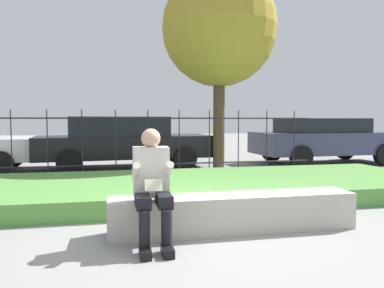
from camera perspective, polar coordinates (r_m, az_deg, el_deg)
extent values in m
plane|color=gray|center=(4.57, 3.24, -13.26)|extent=(60.00, 60.00, 0.00)
cube|color=#B7B2A3|center=(4.58, 6.39, -10.37)|extent=(2.97, 0.48, 0.44)
cube|color=gray|center=(4.63, 6.37, -12.53)|extent=(2.85, 0.44, 0.08)
cube|color=black|center=(3.81, -7.16, -16.09)|extent=(0.11, 0.26, 0.09)
cylinder|color=black|center=(3.80, -7.27, -12.66)|extent=(0.11, 0.11, 0.35)
cube|color=black|center=(3.94, -7.55, -8.52)|extent=(0.15, 0.42, 0.13)
cube|color=black|center=(3.83, -3.75, -15.94)|extent=(0.11, 0.26, 0.09)
cylinder|color=black|center=(3.82, -3.90, -12.53)|extent=(0.11, 0.11, 0.35)
cube|color=black|center=(3.97, -4.35, -8.43)|extent=(0.15, 0.42, 0.13)
cube|color=beige|center=(4.11, -6.29, -4.18)|extent=(0.38, 0.24, 0.54)
sphere|color=tan|center=(4.06, -6.29, 0.89)|extent=(0.21, 0.21, 0.21)
cylinder|color=beige|center=(3.94, -8.54, -4.26)|extent=(0.08, 0.29, 0.24)
cylinder|color=beige|center=(3.97, -3.59, -4.15)|extent=(0.08, 0.29, 0.24)
cube|color=beige|center=(3.87, -5.88, -6.32)|extent=(0.18, 0.09, 0.13)
cube|color=#569342|center=(6.60, -1.77, -6.68)|extent=(9.24, 2.95, 0.28)
cylinder|color=#232326|center=(8.69, -4.32, -3.04)|extent=(7.24, 0.03, 0.03)
cylinder|color=#232326|center=(8.62, -4.35, 3.94)|extent=(7.24, 0.03, 0.03)
cylinder|color=#232326|center=(8.82, -25.81, -0.26)|extent=(0.02, 0.02, 1.55)
cylinder|color=#232326|center=(8.68, -21.16, -0.20)|extent=(0.02, 0.02, 1.55)
cylinder|color=#232326|center=(8.59, -16.39, -0.14)|extent=(0.02, 0.02, 1.55)
cylinder|color=#232326|center=(8.57, -11.55, -0.07)|extent=(0.02, 0.02, 1.55)
cylinder|color=#232326|center=(8.60, -6.72, 0.00)|extent=(0.02, 0.02, 1.55)
cylinder|color=#232326|center=(8.70, -1.97, 0.06)|extent=(0.02, 0.02, 1.55)
cylinder|color=#232326|center=(8.85, 2.65, 0.13)|extent=(0.02, 0.02, 1.55)
cylinder|color=#232326|center=(9.06, 7.08, 0.19)|extent=(0.02, 0.02, 1.55)
cylinder|color=#232326|center=(9.33, 11.29, 0.24)|extent=(0.02, 0.02, 1.55)
cylinder|color=#232326|center=(9.64, 15.25, 0.29)|extent=(0.02, 0.02, 1.55)
cube|color=#383D56|center=(12.04, 19.70, 0.20)|extent=(4.40, 1.98, 0.64)
cube|color=black|center=(11.92, 19.07, 2.72)|extent=(2.45, 1.68, 0.42)
cylinder|color=black|center=(12.18, 27.27, -1.46)|extent=(0.64, 0.22, 0.63)
cylinder|color=black|center=(13.55, 22.30, -0.84)|extent=(0.64, 0.22, 0.63)
cylinder|color=black|center=(10.60, 16.31, -1.92)|extent=(0.64, 0.22, 0.63)
cylinder|color=black|center=(12.15, 12.06, -1.14)|extent=(0.64, 0.22, 0.63)
cylinder|color=black|center=(9.98, -27.14, -2.64)|extent=(0.61, 0.24, 0.59)
cylinder|color=black|center=(11.72, -25.51, -1.70)|extent=(0.61, 0.24, 0.59)
cube|color=black|center=(10.42, -10.10, -0.33)|extent=(4.82, 2.14, 0.58)
cube|color=black|center=(10.38, -11.16, 2.67)|extent=(2.70, 1.75, 0.52)
cylinder|color=black|center=(9.89, -1.09, -2.18)|extent=(0.64, 0.25, 0.63)
cylinder|color=black|center=(11.55, -3.40, -1.33)|extent=(0.64, 0.25, 0.63)
cylinder|color=black|center=(9.52, -18.18, -2.60)|extent=(0.64, 0.25, 0.63)
cylinder|color=black|center=(11.24, -17.98, -1.65)|extent=(0.64, 0.25, 0.63)
cylinder|color=#4C3D28|center=(9.95, 4.12, 4.33)|extent=(0.30, 0.30, 2.88)
sphere|color=olive|center=(10.23, 4.18, 17.12)|extent=(3.00, 3.00, 3.00)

